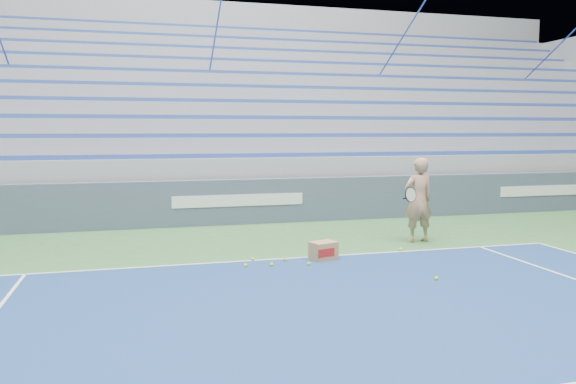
% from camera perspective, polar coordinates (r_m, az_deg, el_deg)
% --- Properties ---
extents(sponsor_barrier, '(30.00, 0.32, 1.10)m').
position_cam_1_polar(sponsor_barrier, '(13.80, -5.11, -0.98)').
color(sponsor_barrier, '#404D62').
rests_on(sponsor_barrier, ground).
extents(bleachers, '(31.00, 9.15, 7.30)m').
position_cam_1_polar(bleachers, '(19.35, -8.07, 6.41)').
color(bleachers, '#94979C').
rests_on(bleachers, ground).
extents(tennis_player, '(0.93, 0.84, 1.74)m').
position_cam_1_polar(tennis_player, '(11.79, 13.09, -0.79)').
color(tennis_player, tan).
rests_on(tennis_player, ground).
extents(ball_box, '(0.52, 0.45, 0.33)m').
position_cam_1_polar(ball_box, '(10.01, 3.62, -5.98)').
color(ball_box, '#A87C51').
rests_on(ball_box, ground).
extents(tennis_ball_0, '(0.07, 0.07, 0.07)m').
position_cam_1_polar(tennis_ball_0, '(9.50, -4.33, -7.47)').
color(tennis_ball_0, '#B7E12E').
rests_on(tennis_ball_0, ground).
extents(tennis_ball_1, '(0.07, 0.07, 0.07)m').
position_cam_1_polar(tennis_ball_1, '(9.84, 3.21, -6.97)').
color(tennis_ball_1, '#B7E12E').
rests_on(tennis_ball_1, ground).
extents(tennis_ball_2, '(0.07, 0.07, 0.07)m').
position_cam_1_polar(tennis_ball_2, '(8.96, 14.83, -8.49)').
color(tennis_ball_2, '#B7E12E').
rests_on(tennis_ball_2, ground).
extents(tennis_ball_3, '(0.07, 0.07, 0.07)m').
position_cam_1_polar(tennis_ball_3, '(10.95, 11.37, -5.72)').
color(tennis_ball_3, '#B7E12E').
rests_on(tennis_ball_3, ground).
extents(tennis_ball_4, '(0.07, 0.07, 0.07)m').
position_cam_1_polar(tennis_ball_4, '(9.54, -1.69, -7.38)').
color(tennis_ball_4, '#B7E12E').
rests_on(tennis_ball_4, ground).
extents(tennis_ball_5, '(0.07, 0.07, 0.07)m').
position_cam_1_polar(tennis_ball_5, '(9.60, 2.13, -7.31)').
color(tennis_ball_5, '#B7E12E').
rests_on(tennis_ball_5, ground).
extents(tennis_ball_6, '(0.07, 0.07, 0.07)m').
position_cam_1_polar(tennis_ball_6, '(9.89, -0.32, -6.89)').
color(tennis_ball_6, '#B7E12E').
rests_on(tennis_ball_6, ground).
extents(tennis_ball_7, '(0.07, 0.07, 0.07)m').
position_cam_1_polar(tennis_ball_7, '(9.94, -3.62, -6.84)').
color(tennis_ball_7, '#B7E12E').
rests_on(tennis_ball_7, ground).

